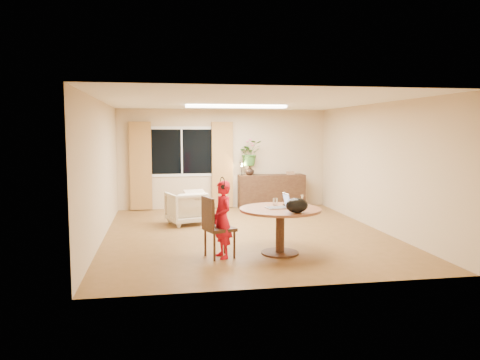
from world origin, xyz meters
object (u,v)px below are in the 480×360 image
at_px(dining_chair, 220,227).
at_px(armchair, 186,208).
at_px(sideboard, 271,191).
at_px(dining_table, 280,218).
at_px(child, 222,219).

relative_size(dining_chair, armchair, 1.26).
bearing_deg(sideboard, dining_table, -101.90).
bearing_deg(sideboard, child, -112.54).
height_order(dining_table, armchair, dining_table).
relative_size(child, armchair, 1.59).
xyz_separation_m(dining_table, dining_chair, (-1.01, -0.04, -0.11)).
distance_m(armchair, sideboard, 2.99).
bearing_deg(armchair, dining_chair, 80.04).
bearing_deg(sideboard, armchair, -142.27).
bearing_deg(dining_chair, dining_table, -16.37).
xyz_separation_m(dining_chair, armchair, (-0.37, 2.82, -0.14)).
bearing_deg(child, dining_chair, -142.77).
xyz_separation_m(child, sideboard, (1.94, 4.68, -0.18)).
bearing_deg(child, dining_table, 78.21).
distance_m(dining_chair, armchair, 2.85).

